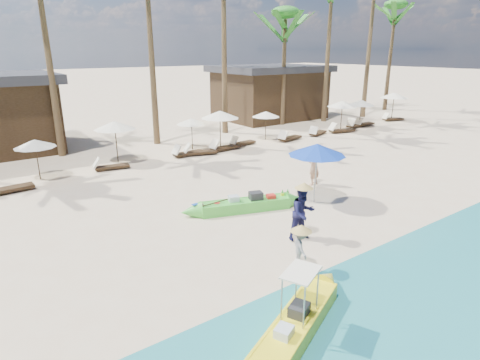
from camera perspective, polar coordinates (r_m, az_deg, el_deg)
ground at (r=13.01m, az=5.52°, el=-7.33°), size 240.00×240.00×0.00m
wet_sand_strip at (r=10.31m, az=24.79°, el=-16.48°), size 240.00×4.50×0.01m
green_canoe at (r=14.49m, az=0.72°, el=-3.54°), size 5.05×1.95×0.66m
yellow_canoe at (r=8.68m, az=7.75°, el=-20.09°), size 5.08×2.55×1.41m
tourist at (r=17.34m, az=10.49°, el=2.07°), size 0.71×0.55×1.73m
vendor_green at (r=12.30m, az=8.90°, el=-4.66°), size 0.91×0.76×1.71m
vendor_yellow at (r=10.64m, az=8.59°, el=-9.42°), size 0.60×0.76×1.02m
blue_umbrella at (r=15.01m, az=10.91°, el=4.27°), size 2.12×2.12×2.28m
resort_parasol_4 at (r=19.76m, az=-27.16°, el=4.64°), size 1.77×1.77×1.82m
lounger_4_right at (r=18.78m, az=-30.40°, el=-1.03°), size 1.93×0.71×0.64m
resort_parasol_5 at (r=21.27m, az=-17.41°, el=7.45°), size 2.08×2.08×2.15m
lounger_5_left at (r=20.41m, az=-18.07°, el=1.92°), size 1.75×0.82×0.57m
resort_parasol_6 at (r=23.36m, az=-6.91°, el=8.30°), size 1.77×1.77×1.82m
lounger_6_left at (r=22.09m, az=-7.58°, el=3.90°), size 1.84×0.63×0.62m
lounger_6_right at (r=22.23m, az=-5.92°, el=4.06°), size 1.90×1.07×0.62m
resort_parasol_7 at (r=23.13m, az=-2.86°, el=9.28°), size 2.18×2.18×2.25m
lounger_7_left at (r=23.15m, az=-2.33°, el=4.73°), size 1.94×0.71×0.65m
lounger_7_right at (r=24.35m, az=0.20°, el=5.37°), size 1.76×0.67×0.59m
resort_parasol_8 at (r=25.84m, az=3.70°, el=9.33°), size 1.76×1.76×1.82m
lounger_8_left at (r=25.89m, az=6.98°, el=6.03°), size 1.93×0.90×0.63m
resort_parasol_9 at (r=29.20m, az=14.36°, el=10.46°), size 2.11×2.11×2.17m
lounger_9_left at (r=27.84m, az=10.93°, el=6.67°), size 1.86×1.08×0.60m
lounger_9_right at (r=29.05m, az=14.09°, el=6.95°), size 2.00×1.05×0.65m
resort_parasol_10 at (r=31.27m, az=16.87°, el=10.50°), size 1.98×1.98×2.04m
lounger_10_left at (r=31.30m, az=16.07°, el=7.58°), size 2.06×0.95×0.68m
lounger_10_right at (r=32.01m, az=17.17°, el=7.68°), size 1.90×0.65×0.64m
resort_parasol_11 at (r=35.19m, az=21.09°, el=11.19°), size 2.20×2.20×2.27m
lounger_11_left at (r=35.19m, az=20.79°, el=8.18°), size 1.86×1.09×0.60m
palm_6 at (r=31.17m, az=6.43°, el=20.73°), size 2.08×2.08×8.51m
palm_7 at (r=33.33m, az=12.85°, el=23.60°), size 2.08×2.08×11.08m
palm_9 at (r=41.47m, az=21.10°, el=20.43°), size 2.08×2.08×9.82m
pavilion_east at (r=34.32m, az=4.25°, el=12.43°), size 8.80×6.60×4.30m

